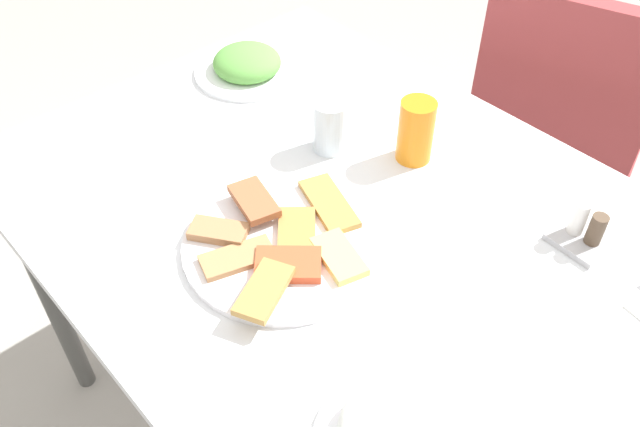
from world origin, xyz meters
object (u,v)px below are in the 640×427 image
at_px(soda_can, 416,131).
at_px(drinking_glass, 330,126).
at_px(dining_table, 342,245).
at_px(salad_plate_greens, 247,65).
at_px(pide_platter, 283,243).
at_px(dining_chair, 555,128).
at_px(condiment_caddy, 584,232).

relative_size(soda_can, drinking_glass, 1.19).
distance_m(dining_table, salad_plate_greens, 0.50).
bearing_deg(drinking_glass, salad_plate_greens, 171.80).
xyz_separation_m(pide_platter, salad_plate_greens, (-0.46, 0.28, 0.01)).
xyz_separation_m(dining_table, soda_can, (-0.02, 0.20, 0.14)).
bearing_deg(dining_chair, condiment_caddy, -57.88).
distance_m(pide_platter, drinking_glass, 0.28).
bearing_deg(soda_can, drinking_glass, -142.61).
bearing_deg(soda_can, pide_platter, -87.38).
relative_size(soda_can, condiment_caddy, 1.31).
bearing_deg(dining_table, dining_chair, 92.58).
distance_m(dining_chair, drinking_glass, 0.75).
xyz_separation_m(dining_chair, drinking_glass, (-0.11, -0.69, 0.29)).
xyz_separation_m(salad_plate_greens, soda_can, (0.44, 0.05, 0.04)).
relative_size(dining_chair, pide_platter, 2.81).
relative_size(dining_table, pide_platter, 3.74).
height_order(pide_platter, salad_plate_greens, salad_plate_greens).
height_order(dining_chair, pide_platter, dining_chair).
relative_size(dining_table, dining_chair, 1.33).
bearing_deg(salad_plate_greens, dining_chair, 56.32).
bearing_deg(drinking_glass, soda_can, 37.39).
bearing_deg(pide_platter, drinking_glass, 121.03).
height_order(drinking_glass, condiment_caddy, drinking_glass).
xyz_separation_m(dining_table, pide_platter, (-0.01, -0.13, 0.09)).
distance_m(pide_platter, condiment_caddy, 0.49).
bearing_deg(soda_can, dining_table, -83.48).
xyz_separation_m(dining_chair, soda_can, (0.01, -0.59, 0.30)).
relative_size(salad_plate_greens, drinking_glass, 2.27).
relative_size(dining_table, drinking_glass, 12.02).
distance_m(drinking_glass, condiment_caddy, 0.48).
height_order(salad_plate_greens, condiment_caddy, condiment_caddy).
relative_size(dining_table, salad_plate_greens, 5.30).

